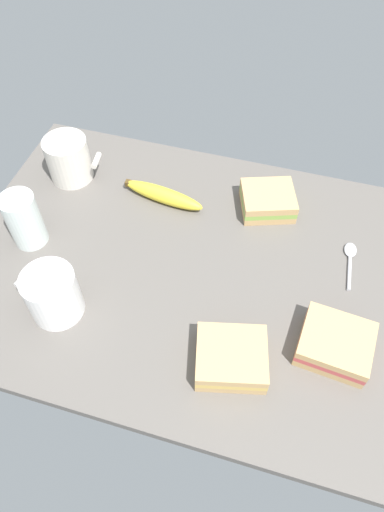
% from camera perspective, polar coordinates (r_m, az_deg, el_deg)
% --- Properties ---
extents(tabletop, '(0.90, 0.64, 0.02)m').
position_cam_1_polar(tabletop, '(0.91, 0.00, -1.51)').
color(tabletop, '#5B5651').
rests_on(tabletop, ground).
extents(coffee_mug_black, '(0.12, 0.09, 0.10)m').
position_cam_1_polar(coffee_mug_black, '(0.84, -16.58, -4.45)').
color(coffee_mug_black, white).
rests_on(coffee_mug_black, tabletop).
extents(coffee_mug_milky, '(0.12, 0.09, 0.10)m').
position_cam_1_polar(coffee_mug_milky, '(1.07, -14.76, 11.35)').
color(coffee_mug_milky, silver).
rests_on(coffee_mug_milky, tabletop).
extents(sandwich_main, '(0.13, 0.13, 0.04)m').
position_cam_1_polar(sandwich_main, '(0.99, 9.18, 6.64)').
color(sandwich_main, tan).
rests_on(sandwich_main, tabletop).
extents(sandwich_side, '(0.12, 0.11, 0.04)m').
position_cam_1_polar(sandwich_side, '(0.83, 16.99, -10.17)').
color(sandwich_side, tan).
rests_on(sandwich_side, tabletop).
extents(sandwich_extra, '(0.13, 0.13, 0.04)m').
position_cam_1_polar(sandwich_extra, '(0.78, 4.79, -12.19)').
color(sandwich_extra, tan).
rests_on(sandwich_extra, tabletop).
extents(glass_of_milk, '(0.07, 0.07, 0.11)m').
position_cam_1_polar(glass_of_milk, '(0.96, -19.60, 3.91)').
color(glass_of_milk, silver).
rests_on(glass_of_milk, tabletop).
extents(banana, '(0.18, 0.06, 0.03)m').
position_cam_1_polar(banana, '(1.00, -3.50, 7.39)').
color(banana, yellow).
rests_on(banana, tabletop).
extents(spoon, '(0.03, 0.11, 0.01)m').
position_cam_1_polar(spoon, '(0.96, 18.63, -0.22)').
color(spoon, silver).
rests_on(spoon, tabletop).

